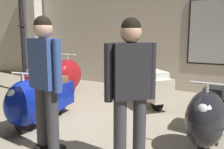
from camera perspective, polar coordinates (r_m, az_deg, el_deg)
The scene contains 9 objects.
ground_plane at distance 4.52m, azimuth -8.12°, elevation -11.10°, with size 60.00×60.00×0.00m, color gray.
showroom_back_wall at distance 7.32m, azimuth 6.92°, elevation 11.31°, with size 18.00×0.63×3.60m.
scooter_0 at distance 6.18m, azimuth -11.40°, elevation -0.91°, with size 0.56×1.70×1.03m.
scooter_1 at distance 4.50m, azimuth -16.41°, elevation -5.61°, with size 0.61×1.61×0.96m.
scooter_2 at distance 5.81m, azimuth 6.69°, elevation -1.43°, with size 1.58×1.50×1.04m.
scooter_3 at distance 3.84m, azimuth 20.49°, elevation -8.53°, with size 0.51×1.57×0.96m.
lamppost at distance 6.91m, azimuth -19.38°, elevation 11.81°, with size 0.32×0.32×3.24m.
visitor_0 at distance 3.36m, azimuth -14.57°, elevation -0.39°, with size 0.59×0.35×1.78m.
visitor_1 at distance 2.84m, azimuth 4.07°, elevation -2.40°, with size 0.46×0.45×1.74m.
Camera 1 is at (2.50, -3.40, 1.62)m, focal length 41.29 mm.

